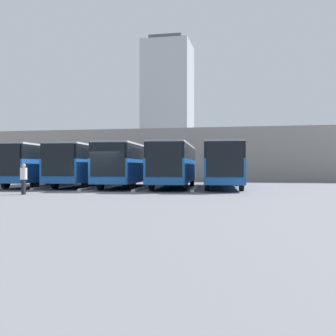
% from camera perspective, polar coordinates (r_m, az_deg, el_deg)
% --- Properties ---
extents(ground_plane, '(600.00, 600.00, 0.00)m').
position_cam_1_polar(ground_plane, '(26.50, -9.23, -3.19)').
color(ground_plane, slate).
extents(bus_0, '(3.53, 12.14, 3.19)m').
position_cam_1_polar(bus_0, '(31.00, 7.53, 0.60)').
color(bus_0, '#19519E').
rests_on(bus_0, ground_plane).
extents(curb_divider_0, '(0.94, 7.98, 0.15)m').
position_cam_1_polar(curb_divider_0, '(29.47, 3.78, -2.71)').
color(curb_divider_0, '#B2B2AD').
rests_on(curb_divider_0, ground_plane).
extents(bus_1, '(3.53, 12.14, 3.19)m').
position_cam_1_polar(bus_1, '(31.02, 0.84, 0.60)').
color(bus_1, '#19519E').
rests_on(bus_1, ground_plane).
extents(curb_divider_1, '(0.94, 7.98, 0.15)m').
position_cam_1_polar(curb_divider_1, '(29.74, -3.22, -2.69)').
color(curb_divider_1, '#B2B2AD').
rests_on(curb_divider_1, ground_plane).
extents(bus_2, '(3.53, 12.14, 3.19)m').
position_cam_1_polar(bus_2, '(32.04, -5.43, 0.58)').
color(bus_2, '#19519E').
rests_on(bus_2, ground_plane).
extents(curb_divider_2, '(0.94, 7.98, 0.15)m').
position_cam_1_polar(curb_divider_2, '(30.99, -9.58, -2.57)').
color(curb_divider_2, '#B2B2AD').
rests_on(curb_divider_2, ground_plane).
extents(bus_3, '(3.53, 12.14, 3.19)m').
position_cam_1_polar(bus_3, '(33.75, -11.00, 0.56)').
color(bus_3, '#19519E').
rests_on(bus_3, ground_plane).
extents(curb_divider_3, '(0.94, 7.98, 0.15)m').
position_cam_1_polar(curb_divider_3, '(32.93, -15.08, -2.42)').
color(curb_divider_3, '#B2B2AD').
rests_on(curb_divider_3, ground_plane).
extents(bus_4, '(3.53, 12.14, 3.19)m').
position_cam_1_polar(bus_4, '(34.90, -16.74, 0.54)').
color(bus_4, '#19519E').
rests_on(bus_4, ground_plane).
extents(pedestrian, '(0.47, 0.47, 1.73)m').
position_cam_1_polar(pedestrian, '(24.80, -18.97, -1.28)').
color(pedestrian, black).
rests_on(pedestrian, ground_plane).
extents(station_building, '(43.42, 11.21, 5.86)m').
position_cam_1_polar(station_building, '(50.56, 1.00, 1.75)').
color(station_building, gray).
rests_on(station_building, ground_plane).
extents(office_tower, '(21.12, 21.12, 60.38)m').
position_cam_1_polar(office_tower, '(194.57, -0.01, 8.42)').
color(office_tower, '#ADB2B7').
rests_on(office_tower, ground_plane).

